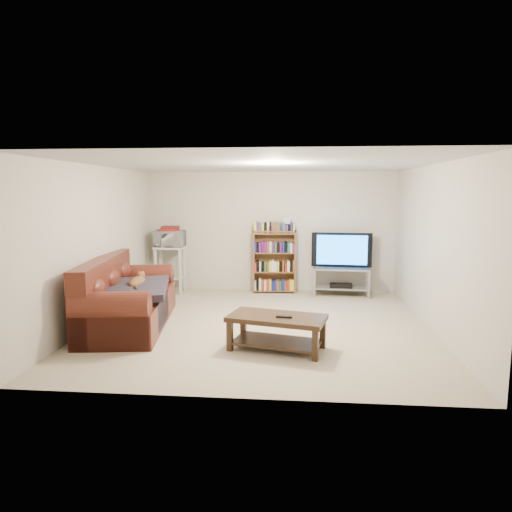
# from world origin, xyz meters

# --- Properties ---
(floor) EXTENTS (5.00, 5.00, 0.00)m
(floor) POSITION_xyz_m (0.00, 0.00, 0.00)
(floor) COLOR #C7B594
(floor) RESTS_ON ground
(ceiling) EXTENTS (5.00, 5.00, 0.00)m
(ceiling) POSITION_xyz_m (0.00, 0.00, 2.40)
(ceiling) COLOR white
(ceiling) RESTS_ON ground
(wall_back) EXTENTS (5.00, 0.00, 5.00)m
(wall_back) POSITION_xyz_m (0.00, 2.50, 1.20)
(wall_back) COLOR beige
(wall_back) RESTS_ON ground
(wall_front) EXTENTS (5.00, 0.00, 5.00)m
(wall_front) POSITION_xyz_m (0.00, -2.50, 1.20)
(wall_front) COLOR beige
(wall_front) RESTS_ON ground
(wall_left) EXTENTS (0.00, 5.00, 5.00)m
(wall_left) POSITION_xyz_m (-2.50, 0.00, 1.20)
(wall_left) COLOR beige
(wall_left) RESTS_ON ground
(wall_right) EXTENTS (0.00, 5.00, 5.00)m
(wall_right) POSITION_xyz_m (2.50, 0.00, 1.20)
(wall_right) COLOR beige
(wall_right) RESTS_ON ground
(sofa) EXTENTS (1.36, 2.52, 1.02)m
(sofa) POSITION_xyz_m (-2.05, -0.19, 0.35)
(sofa) COLOR #521F15
(sofa) RESTS_ON floor
(blanket) EXTENTS (1.17, 1.38, 0.20)m
(blanket) POSITION_xyz_m (-1.83, -0.32, 0.59)
(blanket) COLOR #2C2732
(blanket) RESTS_ON sofa
(cat) EXTENTS (0.35, 0.68, 0.20)m
(cat) POSITION_xyz_m (-1.86, -0.11, 0.65)
(cat) COLOR brown
(cat) RESTS_ON sofa
(coffee_table) EXTENTS (1.33, 0.88, 0.44)m
(coffee_table) POSITION_xyz_m (0.30, -1.06, 0.31)
(coffee_table) COLOR black
(coffee_table) RESTS_ON floor
(remote) EXTENTS (0.20, 0.07, 0.02)m
(remote) POSITION_xyz_m (0.39, -1.14, 0.45)
(remote) COLOR black
(remote) RESTS_ON coffee_table
(tv_stand) EXTENTS (1.11, 0.56, 0.54)m
(tv_stand) POSITION_xyz_m (1.41, 2.16, 0.37)
(tv_stand) COLOR #999EA3
(tv_stand) RESTS_ON floor
(television) EXTENTS (1.18, 0.23, 0.67)m
(television) POSITION_xyz_m (1.41, 2.16, 0.88)
(television) COLOR black
(television) RESTS_ON tv_stand
(dvd_player) EXTENTS (0.45, 0.33, 0.06)m
(dvd_player) POSITION_xyz_m (1.41, 2.16, 0.19)
(dvd_player) COLOR black
(dvd_player) RESTS_ON tv_stand
(bookshelf) EXTENTS (0.88, 0.32, 1.25)m
(bookshelf) POSITION_xyz_m (0.10, 2.30, 0.64)
(bookshelf) COLOR brown
(bookshelf) RESTS_ON floor
(shelf_clutter) EXTENTS (0.64, 0.23, 0.28)m
(shelf_clutter) POSITION_xyz_m (0.19, 2.32, 1.35)
(shelf_clutter) COLOR silver
(shelf_clutter) RESTS_ON bookshelf
(microwave_stand) EXTENTS (0.58, 0.43, 0.92)m
(microwave_stand) POSITION_xyz_m (-1.98, 2.13, 0.59)
(microwave_stand) COLOR silver
(microwave_stand) RESTS_ON floor
(microwave) EXTENTS (0.58, 0.40, 0.31)m
(microwave) POSITION_xyz_m (-1.98, 2.13, 1.08)
(microwave) COLOR silver
(microwave) RESTS_ON microwave_stand
(game_boxes) EXTENTS (0.34, 0.30, 0.05)m
(game_boxes) POSITION_xyz_m (-1.98, 2.13, 1.26)
(game_boxes) COLOR maroon
(game_boxes) RESTS_ON microwave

